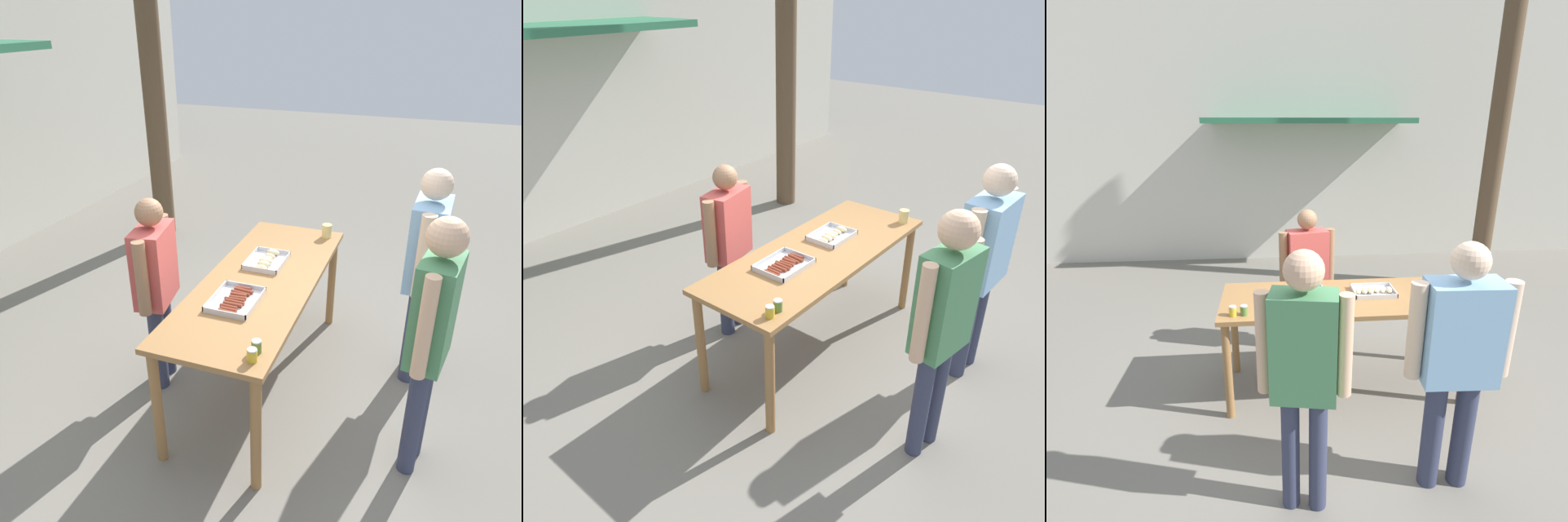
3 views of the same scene
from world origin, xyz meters
TOP-DOWN VIEW (x-y plane):
  - ground_plane at (0.00, 0.00)m, footprint 24.00×24.00m
  - building_facade_back at (0.00, 3.98)m, footprint 12.00×1.11m
  - serving_table at (0.00, 0.00)m, footprint 2.15×0.80m
  - food_tray_sausages at (-0.37, 0.05)m, footprint 0.40×0.31m
  - food_tray_buns at (0.27, 0.05)m, footprint 0.37×0.29m
  - condiment_jar_mustard at (-0.95, -0.29)m, footprint 0.06×0.06m
  - condiment_jar_ketchup at (-0.86, -0.29)m, footprint 0.06×0.06m
  - beer_cup at (0.93, -0.28)m, footprint 0.09×0.09m
  - person_server_behind_table at (-0.26, 0.74)m, footprint 0.58×0.30m
  - person_customer_holding_hotdog at (-0.46, -1.23)m, footprint 0.55×0.27m
  - person_customer_with_cup at (0.51, -1.13)m, footprint 0.67×0.27m

SIDE VIEW (x-z plane):
  - ground_plane at x=0.00m, z-range 0.00..0.00m
  - serving_table at x=0.00m, z-range 0.35..1.28m
  - person_server_behind_table at x=-0.26m, z-range 0.14..1.70m
  - food_tray_sausages at x=-0.37m, z-range 0.92..0.96m
  - food_tray_buns at x=0.27m, z-range 0.92..0.97m
  - condiment_jar_mustard at x=-0.95m, z-range 0.93..1.01m
  - condiment_jar_ketchup at x=-0.86m, z-range 0.93..1.01m
  - beer_cup at x=0.93m, z-range 0.93..1.05m
  - person_customer_with_cup at x=0.51m, z-range 0.16..1.90m
  - person_customer_holding_hotdog at x=-0.46m, z-range 0.18..1.94m
  - building_facade_back at x=0.00m, z-range 0.01..4.51m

